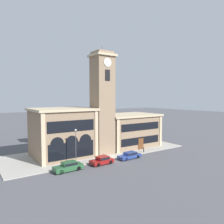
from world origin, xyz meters
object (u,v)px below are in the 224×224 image
Objects in this scene: bollard at (144,150)px; parked_car_far at (130,155)px; parked_car_near at (69,166)px; parked_car_mid at (102,160)px; street_lamp at (76,142)px.

parked_car_far is at bearing -162.12° from bollard.
bollard is (17.96, 1.68, -0.12)m from parked_car_near.
parked_car_near is at bearing -2.24° from parked_car_mid.
parked_car_near reaches higher than bollard.
parked_car_near is 0.76× the size of street_lamp.
street_lamp is at bearing -26.32° from parked_car_mid.
parked_car_mid is 5.79m from street_lamp.
parked_car_far is 11.30m from street_lamp.
parked_car_near is 1.14× the size of parked_car_mid.
street_lamp reaches higher than bollard.
parked_car_mid reaches higher than bollard.
street_lamp reaches higher than parked_car_mid.
parked_car_mid is 11.67m from bollard.
parked_car_far is 0.78× the size of street_lamp.
parked_car_mid is 6.34m from parked_car_far.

